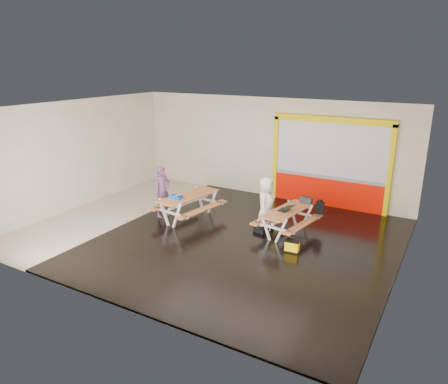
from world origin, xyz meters
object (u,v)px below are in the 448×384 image
Objects in this scene: picnic_table_right at (287,215)px; dark_case at (261,230)px; toolbox at (306,200)px; person_right at (266,204)px; laptop_left at (176,197)px; backpack at (320,207)px; picnic_table_left at (189,201)px; blue_pouch at (176,197)px; person_left at (162,191)px; laptop_right at (286,209)px; fluke_bag at (292,246)px.

dark_case is at bearing -156.65° from picnic_table_right.
picnic_table_right is 5.54× the size of toolbox.
person_right is 3.90× the size of laptop_left.
person_right is 1.54m from backpack.
blue_pouch is at bearing -103.49° from picnic_table_left.
laptop_left is 4.16m from backpack.
picnic_table_left is at bearing 75.19° from laptop_left.
backpack is (4.49, 1.47, -0.16)m from person_left.
toolbox is (4.07, 1.46, -0.02)m from person_left.
blue_pouch is 0.87× the size of backpack.
laptop_left reaches higher than laptop_right.
blue_pouch is 2.64m from dark_case.
person_left is at bearing -161.81° from backpack.
backpack is at bearing 25.05° from blue_pouch.
person_right is at bearing 21.87° from laptop_left.
laptop_right reaches higher than picnic_table_left.
person_left reaches higher than toolbox.
toolbox reaches higher than fluke_bag.
dark_case is (0.01, -0.34, -0.67)m from person_right.
dark_case is 0.96× the size of fluke_bag.
toolbox reaches higher than backpack.
person_right reaches higher than laptop_left.
person_left reaches higher than fluke_bag.
laptop_right is (2.98, 0.35, 0.18)m from picnic_table_left.
person_left is at bearing -170.29° from picnic_table_right.
backpack is at bearing 24.75° from laptop_left.
fluke_bag is (1.25, -1.12, -0.59)m from person_right.
laptop_right reaches higher than fluke_bag.
person_left is 4.46× the size of dark_case.
laptop_left is 1.10× the size of toolbox.
toolbox reaches higher than picnic_table_right.
person_left reaches higher than laptop_right.
backpack is at bearing 51.21° from picnic_table_right.
picnic_table_left is at bearing 93.52° from person_right.
backpack reaches higher than picnic_table_right.
picnic_table_left is 1.42× the size of person_right.
laptop_left is at bearing 107.28° from blue_pouch.
picnic_table_left is 5.95× the size of fluke_bag.
backpack reaches higher than picnic_table_left.
person_left reaches higher than laptop_left.
toolbox is at bearing 27.52° from blue_pouch.
picnic_table_left is 0.55m from blue_pouch.
laptop_left reaches higher than picnic_table_left.
picnic_table_left is 5.08× the size of laptop_right.
picnic_table_left is 1.39× the size of person_left.
picnic_table_left is 6.51× the size of blue_pouch.
toolbox is (3.36, 1.75, -0.04)m from blue_pouch.
person_right reaches higher than backpack.
picnic_table_left is at bearing 76.51° from blue_pouch.
toolbox is 0.44m from backpack.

